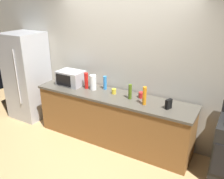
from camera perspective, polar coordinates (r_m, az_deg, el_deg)
name	(u,v)px	position (r m, az deg, el deg)	size (l,w,h in m)	color
ground_plane	(100,151)	(4.24, -2.77, -14.43)	(8.00, 8.00, 0.00)	tan
back_wall	(123,64)	(4.29, 2.74, 6.12)	(6.40, 0.10, 2.70)	beige
counter_run	(112,118)	(4.29, 0.00, -6.82)	(2.84, 0.64, 0.90)	brown
refrigerator	(27,76)	(5.35, -19.44, 3.04)	(0.72, 0.73, 1.80)	#B7BABF
microwave	(71,78)	(4.58, -9.73, 2.71)	(0.48, 0.35, 0.27)	#B7BABF
paper_towel_roll	(93,82)	(4.29, -4.53, 1.68)	(0.12, 0.12, 0.27)	white
cordless_phone	(169,104)	(3.68, 13.27, -3.38)	(0.05, 0.11, 0.15)	black
bottle_olive_oil	(130,92)	(3.91, 4.31, -0.51)	(0.06, 0.06, 0.25)	#4C6B19
bottle_dish_soap	(144,96)	(3.72, 7.72, -1.50)	(0.06, 0.06, 0.29)	orange
bottle_spray_cleaner	(105,83)	(4.30, -1.67, 1.61)	(0.06, 0.06, 0.24)	#338CE5
bottle_hot_sauce	(86,81)	(4.36, -6.12, 2.10)	(0.07, 0.07, 0.29)	red
mug_red	(141,95)	(4.00, 6.94, -1.30)	(0.09, 0.09, 0.10)	red
mug_yellow	(114,91)	(4.13, 0.50, -0.44)	(0.08, 0.08, 0.09)	yellow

